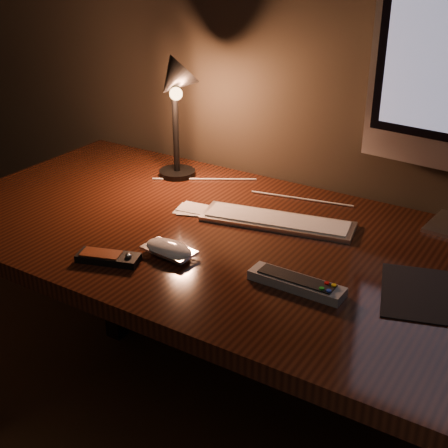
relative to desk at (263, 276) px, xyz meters
The scene contains 8 objects.
desk is the anchor object (origin of this frame).
keyboard 0.14m from the desk, 75.49° to the left, with size 0.37×0.10×0.01m, color silver.
mouse 0.29m from the desk, 116.72° to the right, with size 0.12×0.06×0.02m, color white.
media_remote 0.40m from the desk, 123.42° to the right, with size 0.14×0.09×0.03m.
tv_remote 0.30m from the desk, 47.44° to the right, with size 0.20×0.05×0.03m.
papers 0.24m from the desk, behind, with size 0.10×0.07×0.01m, color white.
desk_lamp 0.53m from the desk, 158.18° to the left, with size 0.17×0.18×0.35m.
cable 0.27m from the desk, 128.53° to the left, with size 0.00×0.00×0.57m, color white.
Camera 1 is at (0.63, 0.74, 1.41)m, focal length 50.00 mm.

